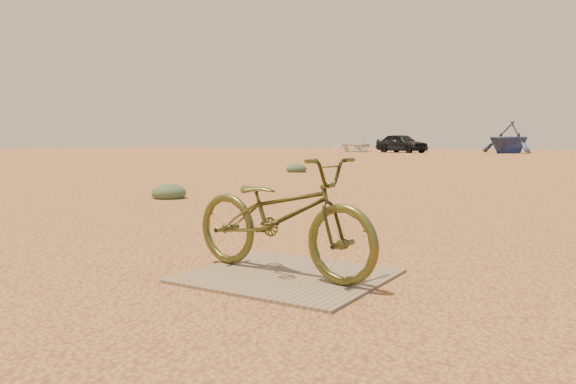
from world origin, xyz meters
The scene contains 8 objects.
ground centered at (0.00, 0.00, 0.00)m, with size 120.00×120.00×0.00m, color #BD7D4C.
plywood_board centered at (0.18, 0.02, 0.01)m, with size 1.40×1.27×0.02m, color #866B56.
bicycle centered at (0.11, 0.03, 0.47)m, with size 0.59×1.69×0.89m, color #4B4C1F.
car centered at (-13.95, 40.14, 0.77)m, with size 1.81×4.51×1.54m, color black.
boat_near_left centered at (-18.79, 41.76, 0.53)m, with size 3.68×5.15×1.07m, color silver.
boat_far_left centered at (-6.17, 42.67, 1.26)m, with size 4.13×4.79×2.52m, color #36487E.
kale_a centered at (-4.66, 3.78, 0.00)m, with size 0.61×0.61×0.33m, color #4F6546.
kale_c centered at (-6.93, 11.95, 0.00)m, with size 0.66×0.66×0.36m, color #4F6546.
Camera 1 is at (2.37, -3.50, 1.03)m, focal length 35.00 mm.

